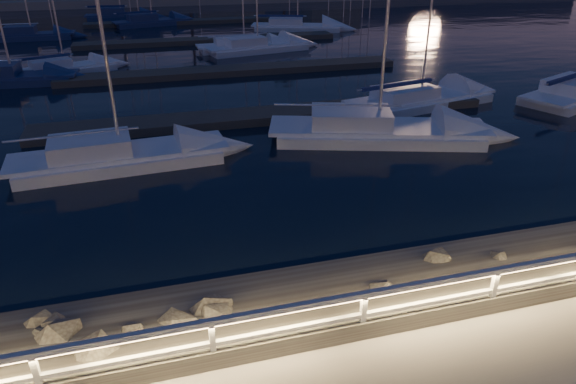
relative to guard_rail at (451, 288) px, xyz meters
name	(u,v)px	position (x,y,z in m)	size (l,w,h in m)	color
ground	(449,317)	(0.07, 0.00, -0.77)	(400.00, 400.00, 0.00)	gray
harbor_water	(221,63)	(0.07, 31.22, -1.74)	(400.00, 440.00, 0.60)	black
guard_rail	(451,288)	(0.00, 0.00, 0.00)	(44.11, 0.12, 1.06)	silver
riprap	(527,269)	(3.08, 1.27, -0.94)	(33.74, 3.08, 1.45)	slate
floating_docks	(218,52)	(0.07, 32.50, -1.17)	(22.00, 36.00, 0.40)	#514B43
sailboat_b	(115,155)	(-7.03, 11.99, -0.92)	(8.24, 3.01, 13.77)	white
sailboat_c	(372,129)	(3.70, 12.08, -0.90)	(9.70, 5.41, 15.89)	white
sailboat_d	(417,98)	(8.05, 16.09, -0.95)	(8.81, 4.22, 14.37)	white
sailboat_e	(9,77)	(-13.47, 26.89, -0.92)	(7.57, 2.91, 12.65)	navy
sailboat_f	(62,68)	(-10.69, 28.94, -0.98)	(6.85, 4.12, 11.32)	white
sailboat_g	(255,46)	(3.05, 32.92, -0.93)	(8.73, 4.18, 14.29)	white
sailboat_i	(30,35)	(-14.91, 43.75, -0.94)	(7.14, 2.34, 12.10)	navy
sailboat_k	(242,45)	(2.12, 33.65, -0.97)	(7.53, 2.42, 12.67)	white
sailboat_l	(295,26)	(9.13, 42.54, -0.94)	(9.13, 5.30, 14.94)	white
sailboat_m	(119,16)	(-7.49, 55.01, -0.91)	(7.76, 2.78, 13.05)	navy
sailboat_n	(150,21)	(-4.36, 49.59, -0.93)	(8.15, 4.15, 13.38)	navy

